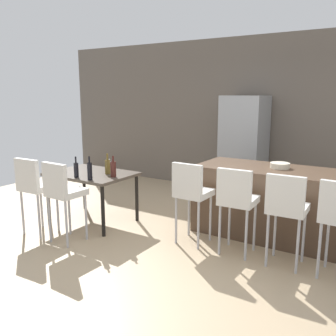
# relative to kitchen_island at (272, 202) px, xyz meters

# --- Properties ---
(ground_plane) EXTENTS (10.00, 10.00, 0.00)m
(ground_plane) POSITION_rel_kitchen_island_xyz_m (-0.46, -0.75, -0.46)
(ground_plane) COLOR tan
(back_wall) EXTENTS (10.00, 0.12, 2.90)m
(back_wall) POSITION_rel_kitchen_island_xyz_m (-0.46, 1.98, 0.99)
(back_wall) COLOR #665B51
(back_wall) RESTS_ON ground_plane
(kitchen_island) EXTENTS (1.97, 0.87, 0.92)m
(kitchen_island) POSITION_rel_kitchen_island_xyz_m (0.00, 0.00, 0.00)
(kitchen_island) COLOR #4C3828
(kitchen_island) RESTS_ON ground_plane
(bar_chair_left) EXTENTS (0.40, 0.40, 1.05)m
(bar_chair_left) POSITION_rel_kitchen_island_xyz_m (-0.77, -0.82, 0.24)
(bar_chair_left) COLOR silver
(bar_chair_left) RESTS_ON ground_plane
(bar_chair_middle) EXTENTS (0.42, 0.42, 1.05)m
(bar_chair_middle) POSITION_rel_kitchen_island_xyz_m (-0.17, -0.82, 0.24)
(bar_chair_middle) COLOR silver
(bar_chair_middle) RESTS_ON ground_plane
(bar_chair_right) EXTENTS (0.42, 0.42, 1.05)m
(bar_chair_right) POSITION_rel_kitchen_island_xyz_m (0.40, -0.82, 0.24)
(bar_chair_right) COLOR silver
(bar_chair_right) RESTS_ON ground_plane
(dining_table) EXTENTS (1.21, 0.85, 0.74)m
(dining_table) POSITION_rel_kitchen_island_xyz_m (-2.41, -0.87, 0.21)
(dining_table) COLOR #4C4238
(dining_table) RESTS_ON ground_plane
(dining_chair_near) EXTENTS (0.42, 0.42, 1.05)m
(dining_chair_near) POSITION_rel_kitchen_island_xyz_m (-2.67, -1.66, 0.24)
(dining_chair_near) COLOR silver
(dining_chair_near) RESTS_ON ground_plane
(dining_chair_far) EXTENTS (0.41, 0.41, 1.05)m
(dining_chair_far) POSITION_rel_kitchen_island_xyz_m (-2.14, -1.66, 0.24)
(dining_chair_far) COLOR silver
(dining_chair_far) RESTS_ON ground_plane
(wine_bottle_end) EXTENTS (0.06, 0.06, 0.32)m
(wine_bottle_end) POSITION_rel_kitchen_island_xyz_m (-2.09, -1.22, 0.40)
(wine_bottle_end) COLOR black
(wine_bottle_end) RESTS_ON dining_table
(wine_bottle_inner) EXTENTS (0.08, 0.08, 0.30)m
(wine_bottle_inner) POSITION_rel_kitchen_island_xyz_m (-1.95, -0.91, 0.39)
(wine_bottle_inner) COLOR #471E19
(wine_bottle_inner) RESTS_ON dining_table
(wine_bottle_middle) EXTENTS (0.06, 0.06, 0.29)m
(wine_bottle_middle) POSITION_rel_kitchen_island_xyz_m (-2.36, -1.21, 0.39)
(wine_bottle_middle) COLOR black
(wine_bottle_middle) RESTS_ON dining_table
(wine_bottle_near) EXTENTS (0.08, 0.08, 0.30)m
(wine_bottle_near) POSITION_rel_kitchen_island_xyz_m (-2.15, -0.81, 0.39)
(wine_bottle_near) COLOR brown
(wine_bottle_near) RESTS_ON dining_table
(wine_glass_left) EXTENTS (0.07, 0.07, 0.17)m
(wine_glass_left) POSITION_rel_kitchen_island_xyz_m (-2.33, -0.56, 0.40)
(wine_glass_left) COLOR silver
(wine_glass_left) RESTS_ON dining_table
(wine_glass_right) EXTENTS (0.07, 0.07, 0.17)m
(wine_glass_right) POSITION_rel_kitchen_island_xyz_m (-2.58, -1.01, 0.40)
(wine_glass_right) COLOR silver
(wine_glass_right) RESTS_ON dining_table
(wine_glass_far) EXTENTS (0.07, 0.07, 0.17)m
(wine_glass_far) POSITION_rel_kitchen_island_xyz_m (-2.27, -1.06, 0.40)
(wine_glass_far) COLOR silver
(wine_glass_far) RESTS_ON dining_table
(refrigerator) EXTENTS (0.72, 0.68, 1.84)m
(refrigerator) POSITION_rel_kitchen_island_xyz_m (-1.01, 1.54, 0.46)
(refrigerator) COLOR #939699
(refrigerator) RESTS_ON ground_plane
(fruit_bowl) EXTENTS (0.25, 0.25, 0.07)m
(fruit_bowl) POSITION_rel_kitchen_island_xyz_m (0.06, 0.06, 0.50)
(fruit_bowl) COLOR beige
(fruit_bowl) RESTS_ON kitchen_island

